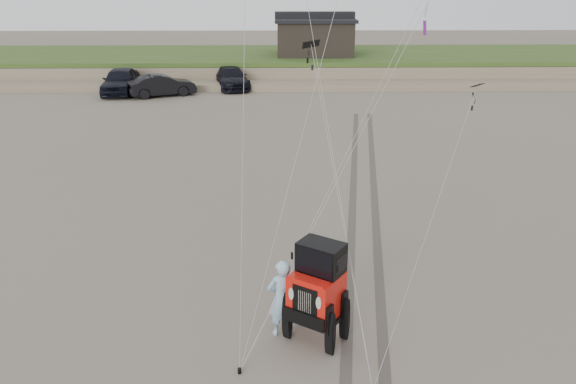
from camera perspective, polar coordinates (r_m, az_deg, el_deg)
name	(u,v)px	position (r m, az deg, el deg)	size (l,w,h in m)	color
ground	(325,353)	(12.65, 3.75, -16.04)	(160.00, 160.00, 0.00)	#6B6054
dune_ridge	(290,65)	(48.06, 0.16, 12.81)	(160.00, 14.25, 1.73)	#7A6B54
cabin	(314,35)	(47.36, 2.69, 15.61)	(6.40, 5.40, 3.35)	black
truck_a	(121,81)	(41.60, -16.65, 10.78)	(2.10, 5.22, 1.78)	black
truck_b	(162,85)	(39.91, -12.69, 10.52)	(1.56, 4.49, 1.48)	black
truck_c	(231,78)	(42.12, -5.81, 11.47)	(2.12, 5.22, 1.51)	black
jeep	(316,303)	(12.55, 2.88, -11.20)	(2.14, 4.97, 1.85)	red
man	(282,298)	(12.71, -0.61, -10.71)	(0.68, 0.45, 1.86)	#83B9CB
stake_main	(240,371)	(12.11, -4.95, -17.65)	(0.08, 0.08, 0.12)	black
tire_tracks	(364,210)	(19.82, 7.70, -1.80)	(5.22, 29.74, 0.01)	#4C443D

